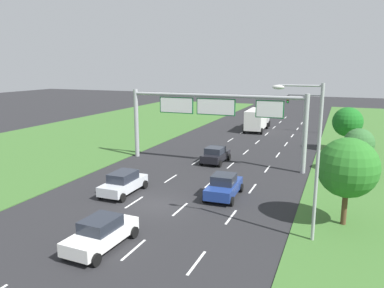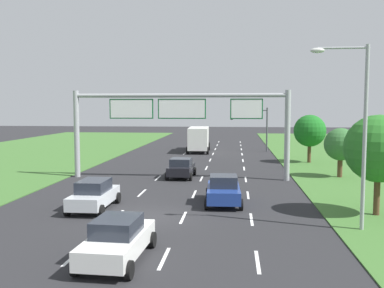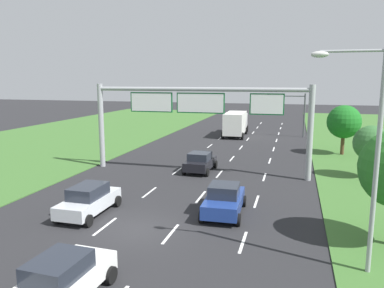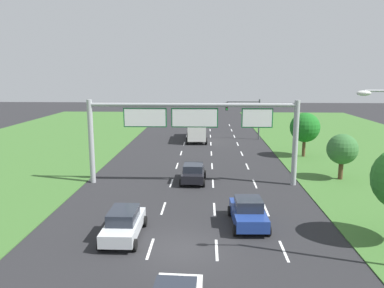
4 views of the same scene
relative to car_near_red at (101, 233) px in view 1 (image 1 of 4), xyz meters
The scene contains 16 objects.
ground_plane 6.44m from the car_near_red, 90.60° to the left, with size 200.00×200.00×0.00m, color #262628.
grass_verge_left 26.70m from the car_near_red, 142.12° to the left, with size 24.00×120.00×0.06m, color #3D6B2D.
lane_dashes_inner_left 21.48m from the car_near_red, 94.85° to the left, with size 0.14×68.40×0.01m.
lane_dashes_inner_right 21.47m from the car_near_red, 85.50° to the left, with size 0.14×68.40×0.01m.
lane_dashes_slip 22.02m from the car_near_red, 76.38° to the left, with size 0.14×68.40×0.01m.
car_near_red is the anchor object (origin of this frame).
car_lead_silver 8.46m from the car_near_red, 114.40° to the left, with size 2.05×4.30×1.65m.
car_mid_lane 10.41m from the car_near_red, 69.38° to the left, with size 2.27×4.23×1.70m.
car_far_ahead 18.81m from the car_near_red, 89.96° to the left, with size 2.14×4.00×1.59m.
box_truck 39.18m from the car_near_red, 90.39° to the left, with size 2.89×8.51×3.11m.
sign_gantry 18.79m from the car_near_red, 90.18° to the left, with size 17.24×0.44×7.00m.
traffic_light_mast 40.55m from the car_near_red, 80.85° to the left, with size 4.76×0.49×5.60m.
street_lamp 11.77m from the car_near_red, 26.61° to the left, with size 2.61×0.32×8.50m.
roadside_tree_near 14.32m from the car_near_red, 33.47° to the left, with size 3.52×3.52×5.32m.
roadside_tree_mid 23.78m from the car_near_red, 57.46° to the left, with size 2.61×2.61×4.02m.
roadside_tree_far 31.42m from the car_near_red, 67.79° to the left, with size 3.23×3.23×4.91m.
Camera 1 is at (11.21, -21.41, 9.36)m, focal length 35.00 mm.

